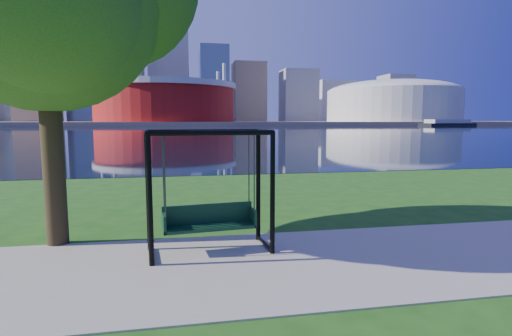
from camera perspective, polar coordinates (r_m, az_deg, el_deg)
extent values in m
plane|color=#1E5114|center=(8.11, -2.00, -12.68)|extent=(900.00, 900.00, 0.00)
cube|color=#9E937F|center=(7.64, -1.42, -13.81)|extent=(120.00, 4.00, 0.03)
cube|color=black|center=(109.60, -10.05, 5.29)|extent=(900.00, 180.00, 0.02)
cube|color=#937F60|center=(313.57, -10.46, 6.38)|extent=(900.00, 228.00, 2.00)
cylinder|color=maroon|center=(242.94, -12.85, 9.06)|extent=(80.00, 80.00, 22.00)
cylinder|color=silver|center=(243.53, -12.91, 11.30)|extent=(83.00, 83.00, 3.00)
cylinder|color=silver|center=(263.11, -5.42, 10.10)|extent=(2.00, 2.00, 32.00)
cylinder|color=silver|center=(265.32, -19.94, 9.71)|extent=(2.00, 2.00, 32.00)
cylinder|color=silver|center=(227.95, -21.49, 10.18)|extent=(2.00, 2.00, 32.00)
cylinder|color=silver|center=(225.37, -4.53, 10.67)|extent=(2.00, 2.00, 32.00)
cylinder|color=beige|center=(278.31, 18.90, 8.35)|extent=(84.00, 84.00, 20.00)
ellipsoid|color=beige|center=(278.76, 18.97, 10.20)|extent=(84.00, 84.00, 15.12)
cube|color=#998466|center=(325.95, -29.03, 13.60)|extent=(26.00, 26.00, 88.00)
cube|color=slate|center=(342.83, -22.81, 14.13)|extent=(30.00, 24.00, 95.00)
cube|color=gray|center=(316.94, -18.04, 12.87)|extent=(24.00, 24.00, 72.00)
cube|color=silver|center=(344.92, -12.33, 13.19)|extent=(32.00, 28.00, 80.00)
cube|color=slate|center=(319.89, -6.00, 11.84)|extent=(22.00, 22.00, 58.00)
cube|color=#998466|center=(338.07, -1.04, 10.75)|extent=(26.00, 26.00, 48.00)
cube|color=gray|center=(337.20, 6.08, 10.22)|extent=(28.00, 24.00, 42.00)
cube|color=silver|center=(373.67, 10.92, 9.33)|extent=(30.00, 26.00, 36.00)
cube|color=gray|center=(377.25, 19.25, 9.36)|extent=(24.00, 24.00, 40.00)
cube|color=#998466|center=(410.76, 23.07, 8.40)|extent=(26.00, 26.00, 32.00)
cylinder|color=black|center=(7.54, -14.93, -4.65)|extent=(0.11, 0.11, 2.47)
cylinder|color=black|center=(7.97, 2.37, -3.82)|extent=(0.11, 0.11, 2.47)
cylinder|color=black|center=(8.49, -15.15, -3.39)|extent=(0.11, 0.11, 2.47)
cylinder|color=black|center=(8.87, 0.32, -2.72)|extent=(0.11, 0.11, 2.47)
cylinder|color=black|center=(7.53, -6.15, 5.01)|extent=(2.36, 0.35, 0.10)
cylinder|color=black|center=(8.48, -7.37, 5.19)|extent=(2.36, 0.35, 0.10)
cylinder|color=black|center=(7.89, -15.32, 4.88)|extent=(0.20, 0.97, 0.10)
cylinder|color=black|center=(8.31, -14.79, -11.81)|extent=(0.18, 0.97, 0.08)
cylinder|color=black|center=(8.29, 1.32, 5.20)|extent=(0.20, 0.97, 0.10)
cylinder|color=black|center=(8.69, 1.27, -10.73)|extent=(0.18, 0.97, 0.08)
cube|color=black|center=(8.29, -6.60, -8.40)|extent=(1.92, 0.68, 0.06)
cube|color=black|center=(8.43, -6.88, -6.48)|extent=(1.88, 0.26, 0.41)
cube|color=black|center=(8.15, -12.98, -7.70)|extent=(0.11, 0.49, 0.37)
cube|color=black|center=(8.45, -0.50, -7.00)|extent=(0.11, 0.49, 0.37)
cylinder|color=#39393F|center=(7.77, -12.91, -1.25)|extent=(0.03, 0.03, 1.56)
cylinder|color=#39393F|center=(8.08, -0.26, -0.77)|extent=(0.03, 0.03, 1.56)
cylinder|color=#39393F|center=(8.16, -13.10, -0.87)|extent=(0.03, 0.03, 1.56)
cylinder|color=#39393F|center=(8.46, -1.02, -0.43)|extent=(0.03, 0.03, 1.56)
cylinder|color=black|center=(9.55, -27.11, 3.39)|extent=(0.45, 0.45, 4.52)
sphere|color=#325B1A|center=(8.60, -27.55, 20.37)|extent=(3.29, 3.29, 3.29)
cube|color=black|center=(231.26, 25.71, 5.63)|extent=(33.68, 15.95, 1.30)
cube|color=#B4B4AF|center=(231.25, 25.73, 6.03)|extent=(26.97, 12.86, 1.95)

